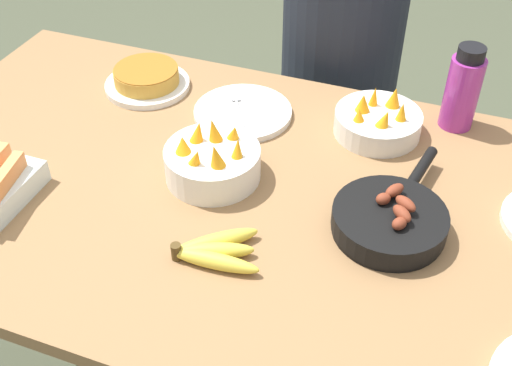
{
  "coord_description": "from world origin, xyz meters",
  "views": [
    {
      "loc": [
        0.36,
        -0.96,
        1.62
      ],
      "look_at": [
        0.0,
        0.0,
        0.75
      ],
      "focal_mm": 45.0,
      "sensor_mm": 36.0,
      "label": 1
    }
  ],
  "objects": [
    {
      "name": "skillet",
      "position": [
        0.29,
        -0.01,
        0.74
      ],
      "size": [
        0.23,
        0.36,
        0.08
      ],
      "rotation": [
        0.0,
        0.0,
        1.39
      ],
      "color": "black",
      "rests_on": "dining_table"
    },
    {
      "name": "dining_table",
      "position": [
        0.0,
        0.0,
        0.63
      ],
      "size": [
        1.73,
        0.96,
        0.72
      ],
      "color": "olive",
      "rests_on": "ground_plane"
    },
    {
      "name": "fruit_bowl_citrus",
      "position": [
        -0.11,
        0.02,
        0.76
      ],
      "size": [
        0.21,
        0.21,
        0.13
      ],
      "color": "silver",
      "rests_on": "dining_table"
    },
    {
      "name": "fruit_bowl_mango",
      "position": [
        0.19,
        0.31,
        0.75
      ],
      "size": [
        0.2,
        0.2,
        0.11
      ],
      "color": "silver",
      "rests_on": "dining_table"
    },
    {
      "name": "empty_plate_near_front",
      "position": [
        -0.13,
        0.26,
        0.72
      ],
      "size": [
        0.24,
        0.24,
        0.02
      ],
      "color": "silver",
      "rests_on": "dining_table"
    },
    {
      "name": "frittata_plate_side",
      "position": [
        -0.41,
        0.3,
        0.74
      ],
      "size": [
        0.22,
        0.22,
        0.06
      ],
      "color": "silver",
      "rests_on": "dining_table"
    },
    {
      "name": "water_bottle",
      "position": [
        0.36,
        0.41,
        0.82
      ],
      "size": [
        0.08,
        0.08,
        0.21
      ],
      "color": "#992D89",
      "rests_on": "dining_table"
    },
    {
      "name": "banana_bunch",
      "position": [
        -0.01,
        -0.2,
        0.73
      ],
      "size": [
        0.18,
        0.14,
        0.04
      ],
      "color": "gold",
      "rests_on": "dining_table"
    },
    {
      "name": "person_figure",
      "position": [
        -0.0,
        0.72,
        0.5
      ],
      "size": [
        0.39,
        0.39,
        1.22
      ],
      "color": "black",
      "rests_on": "ground_plane"
    }
  ]
}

